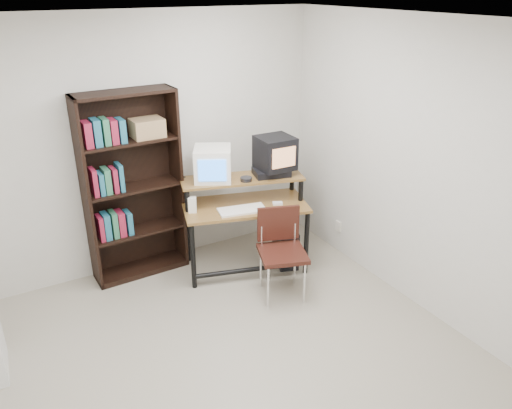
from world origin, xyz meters
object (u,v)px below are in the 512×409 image
computer_desk (245,207)px  bookshelf (132,185)px  crt_monitor (213,164)px  pc_tower (285,244)px  school_chair (281,243)px  crt_tv (275,153)px

computer_desk → bookshelf: size_ratio=0.72×
crt_monitor → pc_tower: bearing=0.2°
crt_monitor → bookshelf: bookshelf is taller
crt_monitor → bookshelf: size_ratio=0.26×
school_chair → bookshelf: (-1.08, 1.08, 0.44)m
computer_desk → bookshelf: bookshelf is taller
computer_desk → school_chair: computer_desk is taller
pc_tower → crt_monitor: bearing=172.7°
crt_monitor → school_chair: 1.06m
computer_desk → crt_monitor: (-0.25, 0.21, 0.45)m
bookshelf → crt_monitor: bearing=-21.7°
crt_monitor → crt_tv: 0.65m
pc_tower → school_chair: size_ratio=0.52×
crt_tv → pc_tower: bearing=-68.7°
pc_tower → bookshelf: bearing=176.4°
computer_desk → pc_tower: (0.43, -0.14, -0.48)m
crt_monitor → school_chair: size_ratio=0.57×
crt_monitor → pc_tower: size_ratio=1.08×
computer_desk → crt_monitor: crt_monitor is taller
computer_desk → bookshelf: 1.16m
crt_tv → bookshelf: (-1.38, 0.47, -0.24)m
crt_tv → school_chair: bearing=-114.7°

